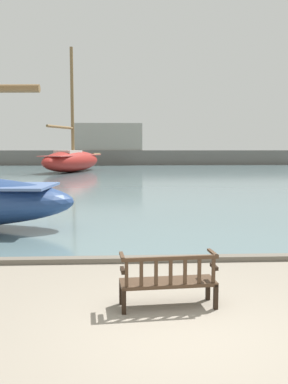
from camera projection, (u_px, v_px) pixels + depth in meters
The scene contains 6 objects.
ground_plane at pixel (185, 331), 6.24m from camera, with size 160.00×160.00×0.00m, color gray.
harbor_water at pixel (129, 170), 49.93m from camera, with size 100.00×80.00×0.08m, color slate.
quay_edge_kerb at pixel (161, 259), 10.06m from camera, with size 40.00×0.30×0.12m, color #675F54.
park_bench at pixel (168, 280), 7.13m from camera, with size 1.64×0.66×0.92m.
sailboat_distant_harbor at pixel (72, 160), 45.05m from camera, with size 6.89×13.38×12.91m.
far_breakwater at pixel (123, 153), 62.80m from camera, with size 48.91×2.40×6.13m.
Camera 1 is at (-0.91, -5.95, 2.68)m, focal length 40.00 mm.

